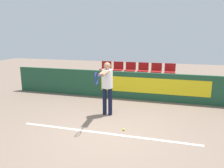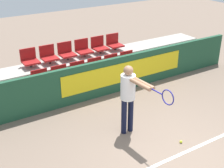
{
  "view_description": "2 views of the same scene",
  "coord_description": "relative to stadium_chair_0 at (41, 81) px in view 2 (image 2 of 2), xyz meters",
  "views": [
    {
      "loc": [
        1.61,
        -5.06,
        2.55
      ],
      "look_at": [
        -0.39,
        2.02,
        0.86
      ],
      "focal_mm": 35.0,
      "sensor_mm": 36.0,
      "label": 1
    },
    {
      "loc": [
        -4.0,
        -3.83,
        4.22
      ],
      "look_at": [
        -0.16,
        2.32,
        0.83
      ],
      "focal_mm": 50.0,
      "sensor_mm": 36.0,
      "label": 2
    }
  ],
  "objects": [
    {
      "name": "stadium_chair_11",
      "position": [
        2.96,
        0.86,
        0.37
      ],
      "size": [
        0.47,
        0.45,
        0.53
      ],
      "color": "#333333",
      "rests_on": "bleacher_tier_middle"
    },
    {
      "name": "tennis_player",
      "position": [
        1.14,
        -2.66,
        0.46
      ],
      "size": [
        0.34,
        1.55,
        1.7
      ],
      "rotation": [
        0.0,
        0.0,
        0.07
      ],
      "color": "black",
      "rests_on": "ground"
    },
    {
      "name": "stadium_chair_9",
      "position": [
        1.78,
        0.86,
        0.37
      ],
      "size": [
        0.47,
        0.45,
        0.53
      ],
      "color": "#333333",
      "rests_on": "bleacher_tier_middle"
    },
    {
      "name": "stadium_chair_2",
      "position": [
        1.19,
        0.0,
        0.0
      ],
      "size": [
        0.47,
        0.45,
        0.53
      ],
      "color": "#333333",
      "rests_on": "bleacher_tier_front"
    },
    {
      "name": "bleacher_tier_front",
      "position": [
        1.48,
        -0.12,
        -0.42
      ],
      "size": [
        9.76,
        0.86,
        0.37
      ],
      "color": "#ADA89E",
      "rests_on": "ground"
    },
    {
      "name": "court_baseline",
      "position": [
        1.48,
        -3.94,
        -0.61
      ],
      "size": [
        4.85,
        0.08,
        0.01
      ],
      "color": "white",
      "rests_on": "ground"
    },
    {
      "name": "stadium_chair_10",
      "position": [
        2.37,
        0.86,
        0.37
      ],
      "size": [
        0.47,
        0.45,
        0.53
      ],
      "color": "#333333",
      "rests_on": "bleacher_tier_middle"
    },
    {
      "name": "stadium_chair_4",
      "position": [
        2.37,
        0.0,
        0.0
      ],
      "size": [
        0.47,
        0.45,
        0.53
      ],
      "color": "#333333",
      "rests_on": "bleacher_tier_front"
    },
    {
      "name": "ground_plane",
      "position": [
        1.48,
        -3.93,
        -0.61
      ],
      "size": [
        30.0,
        30.0,
        0.0
      ],
      "primitive_type": "plane",
      "color": "#7A6656"
    },
    {
      "name": "stadium_chair_1",
      "position": [
        0.59,
        0.0,
        0.0
      ],
      "size": [
        0.47,
        0.45,
        0.53
      ],
      "color": "#333333",
      "rests_on": "bleacher_tier_front"
    },
    {
      "name": "stadium_chair_8",
      "position": [
        1.19,
        0.86,
        0.37
      ],
      "size": [
        0.47,
        0.45,
        0.53
      ],
      "color": "#333333",
      "rests_on": "bleacher_tier_middle"
    },
    {
      "name": "tennis_ball",
      "position": [
        1.91,
        -3.63,
        -0.58
      ],
      "size": [
        0.07,
        0.07,
        0.07
      ],
      "color": "#CCDB33",
      "rests_on": "ground"
    },
    {
      "name": "stadium_chair_3",
      "position": [
        1.78,
        0.0,
        0.0
      ],
      "size": [
        0.47,
        0.45,
        0.53
      ],
      "color": "#333333",
      "rests_on": "bleacher_tier_front"
    },
    {
      "name": "barrier_wall",
      "position": [
        1.51,
        -0.63,
        -0.06
      ],
      "size": [
        10.16,
        0.14,
        1.1
      ],
      "color": "#1E4C33",
      "rests_on": "ground"
    },
    {
      "name": "stadium_chair_5",
      "position": [
        2.96,
        0.0,
        0.0
      ],
      "size": [
        0.47,
        0.45,
        0.53
      ],
      "color": "#333333",
      "rests_on": "bleacher_tier_front"
    },
    {
      "name": "stadium_chair_0",
      "position": [
        0.0,
        0.0,
        0.0
      ],
      "size": [
        0.47,
        0.45,
        0.53
      ],
      "color": "#333333",
      "rests_on": "bleacher_tier_front"
    },
    {
      "name": "stadium_chair_7",
      "position": [
        0.59,
        0.86,
        0.37
      ],
      "size": [
        0.47,
        0.45,
        0.53
      ],
      "color": "#333333",
      "rests_on": "bleacher_tier_middle"
    },
    {
      "name": "bleacher_tier_middle",
      "position": [
        1.48,
        0.75,
        -0.23
      ],
      "size": [
        9.76,
        0.86,
        0.75
      ],
      "color": "#ADA89E",
      "rests_on": "ground"
    },
    {
      "name": "stadium_chair_6",
      "position": [
        0.0,
        0.86,
        0.37
      ],
      "size": [
        0.47,
        0.45,
        0.53
      ],
      "color": "#333333",
      "rests_on": "bleacher_tier_middle"
    }
  ]
}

